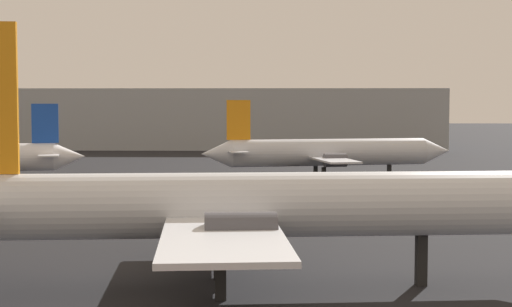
% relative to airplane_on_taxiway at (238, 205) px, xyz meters
% --- Properties ---
extents(airplane_on_taxiway, '(31.10, 21.78, 11.71)m').
position_rel_airplane_on_taxiway_xyz_m(airplane_on_taxiway, '(0.00, 0.00, 0.00)').
color(airplane_on_taxiway, silver).
rests_on(airplane_on_taxiway, ground_plane).
extents(airplane_far_right, '(26.64, 17.99, 8.52)m').
position_rel_airplane_on_taxiway_xyz_m(airplane_far_right, '(6.90, 45.70, -0.65)').
color(airplane_far_right, silver).
rests_on(airplane_far_right, ground_plane).
extents(terminal_building, '(89.09, 26.19, 10.68)m').
position_rel_airplane_on_taxiway_xyz_m(terminal_building, '(-13.76, 110.28, 1.58)').
color(terminal_building, '#999EA3').
rests_on(terminal_building, ground_plane).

